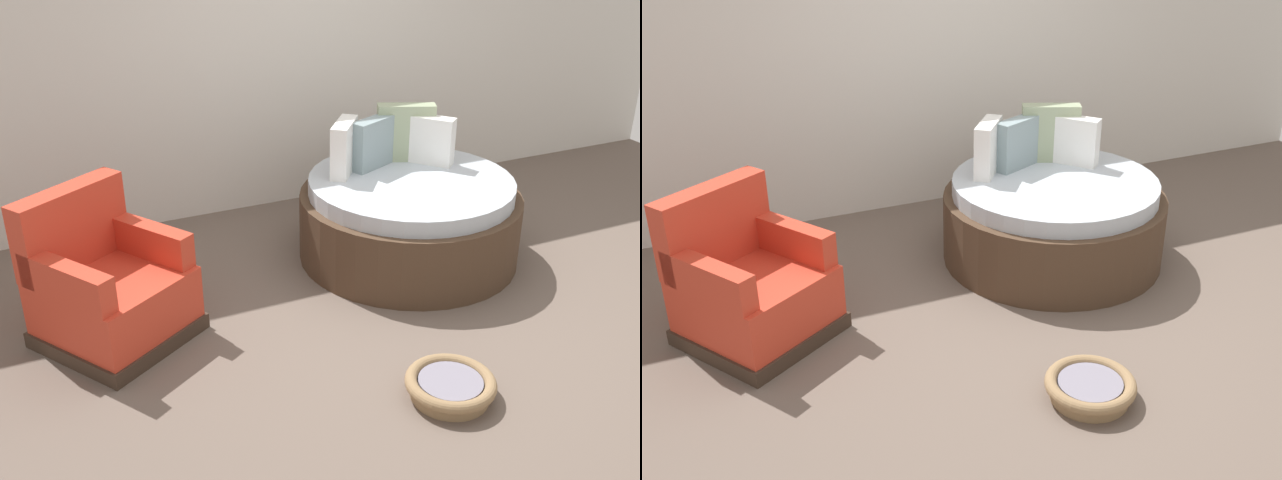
{
  "view_description": "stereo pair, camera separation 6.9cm",
  "coord_description": "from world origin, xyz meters",
  "views": [
    {
      "loc": [
        -2.31,
        -3.64,
        2.66
      ],
      "look_at": [
        -0.56,
        0.22,
        0.55
      ],
      "focal_mm": 42.35,
      "sensor_mm": 36.0,
      "label": 1
    },
    {
      "loc": [
        -2.25,
        -3.67,
        2.66
      ],
      "look_at": [
        -0.56,
        0.22,
        0.55
      ],
      "focal_mm": 42.35,
      "sensor_mm": 36.0,
      "label": 2
    }
  ],
  "objects": [
    {
      "name": "ground_plane",
      "position": [
        0.0,
        0.0,
        -0.01
      ],
      "size": [
        8.0,
        8.0,
        0.02
      ],
      "primitive_type": "cube",
      "color": "#66564C"
    },
    {
      "name": "red_armchair",
      "position": [
        -1.84,
        0.55,
        0.33
      ],
      "size": [
        1.1,
        1.1,
        0.94
      ],
      "color": "#38281E",
      "rests_on": "ground_plane"
    },
    {
      "name": "round_daybed",
      "position": [
        0.4,
        0.74,
        0.33
      ],
      "size": [
        1.63,
        1.63,
        1.06
      ],
      "color": "#473323",
      "rests_on": "ground_plane"
    },
    {
      "name": "pet_basket",
      "position": [
        -0.25,
        -0.86,
        0.07
      ],
      "size": [
        0.51,
        0.51,
        0.13
      ],
      "color": "#8E704C",
      "rests_on": "ground_plane"
    },
    {
      "name": "back_wall",
      "position": [
        0.0,
        2.15,
        1.37
      ],
      "size": [
        8.0,
        0.12,
        2.74
      ],
      "primitive_type": "cube",
      "color": "silver",
      "rests_on": "ground_plane"
    }
  ]
}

